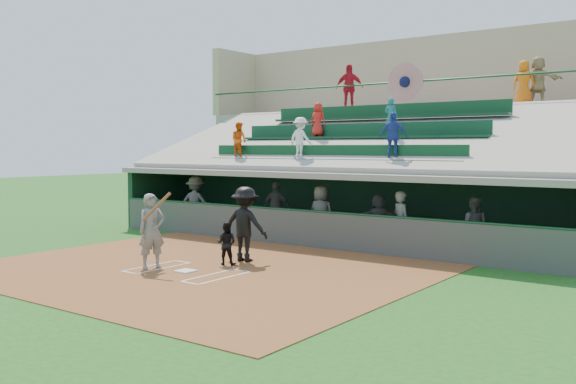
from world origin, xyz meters
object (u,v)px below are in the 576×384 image
Objects in this scene: catcher at (226,243)px; white_table at (189,219)px; home_plate at (186,271)px; water_cooler at (188,206)px; batter_at_plate at (152,231)px.

white_table is at bearing -59.49° from catcher.
home_plate is 8.87m from water_cooler.
catcher is 3.11× the size of water_cooler.
water_cooler is (-0.03, 0.02, 0.49)m from white_table.
white_table is 2.00× the size of water_cooler.
home_plate is 8.80m from white_table.
batter_at_plate is 8.28m from white_table.
home_plate is 1.21× the size of water_cooler.
water_cooler is at bearing 135.50° from white_table.
white_table is (-6.34, 4.97, -0.22)m from catcher.
batter_at_plate is 8.29m from water_cooler.
batter_at_plate is 1.76× the size of catcher.
home_plate is at bearing 61.06° from catcher.
batter_at_plate reaches higher than white_table.
white_table is at bearing 128.70° from batter_at_plate.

